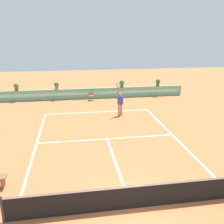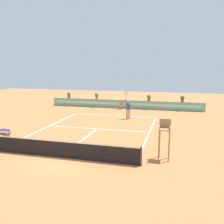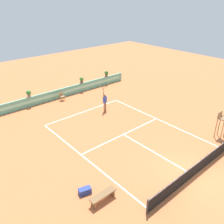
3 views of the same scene
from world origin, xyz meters
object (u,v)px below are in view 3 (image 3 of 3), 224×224
object	(u,v)px
tennis_ball_mid_court	(98,113)
potted_plant_right	(82,80)
bench_courtside	(103,196)
ball_kid_chair	(62,96)
tennis_player	(105,101)
tennis_ball_near_baseline	(125,110)
umpire_chair	(221,122)
gear_bag	(85,191)
potted_plant_far_right	(106,73)
potted_plant_left	(29,93)

from	to	relation	value
tennis_ball_mid_court	potted_plant_right	size ratio (longest dim) A/B	0.09
bench_courtside	ball_kid_chair	bearing A→B (deg)	68.32
tennis_player	tennis_ball_near_baseline	world-z (taller)	tennis_player
umpire_chair	gear_bag	distance (m)	11.66
tennis_ball_near_baseline	potted_plant_right	size ratio (longest dim) A/B	0.09
umpire_chair	gear_bag	size ratio (longest dim) A/B	3.06
potted_plant_right	tennis_ball_mid_court	bearing A→B (deg)	-110.48
potted_plant_far_right	potted_plant_right	bearing A→B (deg)	180.00
tennis_player	tennis_ball_mid_court	bearing A→B (deg)	170.31
bench_courtside	tennis_ball_mid_court	distance (m)	10.79
umpire_chair	tennis_ball_mid_court	size ratio (longest dim) A/B	31.47
tennis_player	potted_plant_far_right	bearing A→B (deg)	49.11
ball_kid_chair	tennis_player	xyz separation A→B (m)	(1.80, -4.96, 0.57)
potted_plant_left	gear_bag	bearing A→B (deg)	-101.28
ball_kid_chair	potted_plant_left	size ratio (longest dim) A/B	1.17
ball_kid_chair	tennis_player	bearing A→B (deg)	-70.03
tennis_player	potted_plant_far_right	distance (m)	7.54
umpire_chair	tennis_player	distance (m)	10.19
tennis_ball_mid_court	potted_plant_left	distance (m)	7.09
tennis_ball_near_baseline	potted_plant_far_right	distance (m)	7.82
potted_plant_far_right	ball_kid_chair	bearing A→B (deg)	-173.80
tennis_ball_mid_court	potted_plant_right	xyz separation A→B (m)	(2.08, 5.56, 1.38)
ball_kid_chair	tennis_ball_mid_court	size ratio (longest dim) A/B	12.50
umpire_chair	potted_plant_right	bearing A→B (deg)	99.59
tennis_ball_near_baseline	tennis_player	bearing A→B (deg)	141.80
ball_kid_chair	potted_plant_right	distance (m)	3.30
ball_kid_chair	tennis_ball_mid_court	world-z (taller)	ball_kid_chair
potted_plant_left	potted_plant_far_right	bearing A→B (deg)	0.00
ball_kid_chair	potted_plant_far_right	distance (m)	6.84
potted_plant_right	potted_plant_left	world-z (taller)	same
potted_plant_far_right	potted_plant_right	distance (m)	3.65
gear_bag	potted_plant_right	size ratio (longest dim) A/B	0.97
ball_kid_chair	bench_courtside	world-z (taller)	ball_kid_chair
gear_bag	potted_plant_left	size ratio (longest dim) A/B	0.97
potted_plant_far_right	tennis_ball_mid_court	bearing A→B (deg)	-135.88
tennis_ball_near_baseline	potted_plant_right	distance (m)	7.06
ball_kid_chair	potted_plant_left	world-z (taller)	potted_plant_left
bench_courtside	potted_plant_right	world-z (taller)	potted_plant_right
tennis_player	potted_plant_left	world-z (taller)	tennis_player
potted_plant_left	tennis_player	bearing A→B (deg)	-48.84
tennis_player	potted_plant_left	size ratio (longest dim) A/B	3.57
gear_bag	tennis_player	bearing A→B (deg)	44.44
tennis_player	tennis_ball_mid_court	world-z (taller)	tennis_player
tennis_ball_near_baseline	tennis_ball_mid_court	xyz separation A→B (m)	(-2.36, 1.37, 0.00)
ball_kid_chair	potted_plant_right	world-z (taller)	potted_plant_right
gear_bag	potted_plant_left	bearing A→B (deg)	78.72
gear_bag	potted_plant_right	world-z (taller)	potted_plant_right
bench_courtside	tennis_ball_near_baseline	world-z (taller)	bench_courtside
bench_courtside	potted_plant_far_right	xyz separation A→B (m)	(12.11, 14.25, 1.04)
bench_courtside	tennis_player	bearing A→B (deg)	50.01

